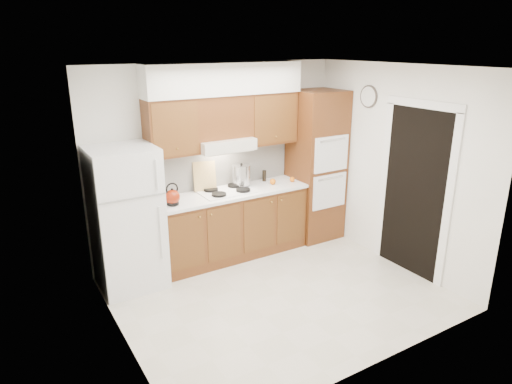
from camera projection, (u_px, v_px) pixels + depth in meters
The scene contains 26 objects.
floor at pixel (278, 293), 5.41m from camera, with size 3.60×3.60×0.00m, color beige.
ceiling at pixel (282, 67), 4.60m from camera, with size 3.60×3.60×0.00m, color white.
wall_back at pixel (218, 161), 6.22m from camera, with size 3.60×0.02×2.60m, color white.
wall_left at pixel (115, 221), 4.12m from camera, with size 0.02×3.00×2.60m, color white.
wall_right at pixel (395, 167), 5.89m from camera, with size 0.02×3.00×2.60m, color white.
fridge at pixel (126, 219), 5.38m from camera, with size 0.75×0.72×1.72m, color white.
base_cabinets at pixel (231, 225), 6.26m from camera, with size 2.11×0.60×0.90m, color brown.
countertop at pixel (231, 193), 6.10m from camera, with size 2.13×0.62×0.04m, color white.
backsplash at pixel (220, 166), 6.25m from camera, with size 2.11×0.03×0.56m, color white.
oven_cabinet at pixel (316, 166), 6.73m from camera, with size 0.70×0.65×2.20m, color brown.
upper_cab_left at pixel (171, 127), 5.56m from camera, with size 0.63×0.33×0.70m, color brown.
upper_cab_right at pixel (269, 118), 6.27m from camera, with size 0.73×0.33×0.70m, color brown.
range_hood at pixel (224, 144), 5.94m from camera, with size 0.75×0.45×0.15m, color silver.
upper_cab_over_hood at pixel (221, 117), 5.88m from camera, with size 0.75×0.33×0.55m, color brown.
soffit at pixel (224, 79), 5.74m from camera, with size 2.13×0.36×0.40m, color silver.
cooktop at pixel (227, 191), 6.09m from camera, with size 0.74×0.50×0.01m, color white.
doorway at pixel (414, 193), 5.68m from camera, with size 0.02×0.90×2.10m, color black.
wall_clock at pixel (369, 97), 6.07m from camera, with size 0.30×0.30×0.02m, color #3F3833.
kettle at pixel (172, 197), 5.56m from camera, with size 0.19×0.19×0.19m, color maroon.
cutting_board at pixel (205, 176), 6.07m from camera, with size 0.30×0.02×0.40m, color tan.
stock_pot at pixel (241, 175), 6.27m from camera, with size 0.25×0.25×0.26m, color silver.
condiment_a at pixel (247, 176), 6.47m from camera, with size 0.05×0.05×0.19m, color black.
condiment_b at pixel (248, 176), 6.49m from camera, with size 0.05×0.05×0.17m, color black.
condiment_c at pixel (264, 176), 6.53m from camera, with size 0.06×0.06×0.16m, color black.
orange_near at pixel (292, 179), 6.50m from camera, with size 0.07×0.07×0.07m, color orange.
orange_far at pixel (273, 182), 6.38m from camera, with size 0.08×0.08×0.08m, color orange.
Camera 1 is at (-2.70, -3.93, 2.84)m, focal length 32.00 mm.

